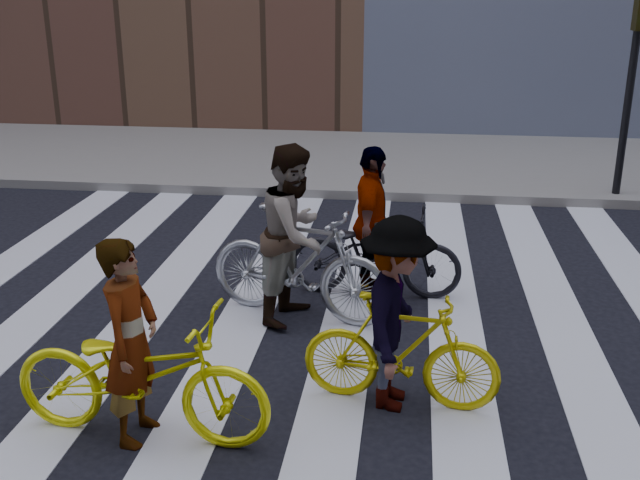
% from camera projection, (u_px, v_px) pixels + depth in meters
% --- Properties ---
extents(ground, '(100.00, 100.00, 0.00)m').
position_uv_depth(ground, '(291.00, 337.00, 7.49)').
color(ground, black).
rests_on(ground, ground).
extents(sidewalk_far, '(100.00, 5.00, 0.15)m').
position_uv_depth(sidewalk_far, '(353.00, 160.00, 14.49)').
color(sidewalk_far, slate).
rests_on(sidewalk_far, ground).
extents(zebra_crosswalk, '(8.25, 10.00, 0.01)m').
position_uv_depth(zebra_crosswalk, '(291.00, 337.00, 7.48)').
color(zebra_crosswalk, silver).
rests_on(zebra_crosswalk, ground).
extents(traffic_signal, '(0.22, 0.42, 3.33)m').
position_uv_depth(traffic_signal, '(635.00, 58.00, 11.21)').
color(traffic_signal, black).
rests_on(traffic_signal, ground).
extents(bike_yellow_left, '(2.11, 0.87, 1.08)m').
position_uv_depth(bike_yellow_left, '(140.00, 374.00, 5.70)').
color(bike_yellow_left, '#EFEF0D').
rests_on(bike_yellow_left, ground).
extents(bike_silver_mid, '(2.10, 1.10, 1.22)m').
position_uv_depth(bike_silver_mid, '(300.00, 263.00, 7.75)').
color(bike_silver_mid, '#A1A4AB').
rests_on(bike_silver_mid, ground).
extents(bike_yellow_right, '(1.69, 0.65, 0.99)m').
position_uv_depth(bike_yellow_right, '(401.00, 351.00, 6.16)').
color(bike_yellow_right, '#CEBD0B').
rests_on(bike_yellow_right, ground).
extents(bike_dark_rear, '(1.95, 0.74, 1.01)m').
position_uv_depth(bike_dark_rear, '(375.00, 253.00, 8.35)').
color(bike_dark_rear, black).
rests_on(bike_dark_rear, ground).
extents(rider_left, '(0.44, 0.63, 1.64)m').
position_uv_depth(rider_left, '(131.00, 341.00, 5.61)').
color(rider_left, slate).
rests_on(rider_left, ground).
extents(rider_mid, '(0.93, 1.06, 1.86)m').
position_uv_depth(rider_mid, '(294.00, 234.00, 7.65)').
color(rider_mid, slate).
rests_on(rider_mid, ground).
extents(rider_right, '(0.73, 1.13, 1.64)m').
position_uv_depth(rider_right, '(396.00, 314.00, 6.06)').
color(rider_right, slate).
rests_on(rider_right, ground).
extents(rider_rear, '(0.45, 1.02, 1.71)m').
position_uv_depth(rider_rear, '(371.00, 223.00, 8.24)').
color(rider_rear, slate).
rests_on(rider_rear, ground).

